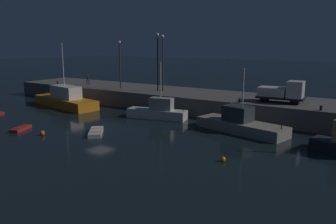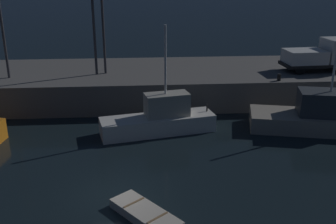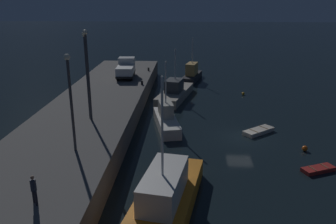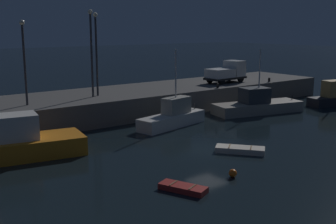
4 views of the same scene
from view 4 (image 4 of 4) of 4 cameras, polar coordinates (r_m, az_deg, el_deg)
ground_plane at (r=31.66m, az=5.29°, el=-5.06°), size 320.00×320.00×0.00m
pier_quay at (r=43.72m, az=-8.38°, el=1.02°), size 57.60×9.48×2.31m
fishing_trawler_red at (r=52.86m, az=21.63°, el=2.01°), size 7.28×3.53×6.89m
fishing_boat_blue at (r=45.64m, az=11.89°, el=0.95°), size 10.19×5.06×6.67m
fishing_boat_orange at (r=38.63m, az=0.68°, el=-0.60°), size 7.65×3.44×6.96m
dinghy_orange_near at (r=31.22m, az=9.67°, el=-5.02°), size 3.17×3.50×0.45m
rowboat_white_mid at (r=23.88m, az=2.02°, el=-10.18°), size 1.96×2.87×0.37m
mooring_buoy_mid at (r=26.17m, az=8.71°, el=-8.14°), size 0.50×0.50×0.50m
lamp_post_west at (r=37.99m, az=-18.79°, el=7.20°), size 0.44×0.44×7.18m
lamp_post_east at (r=40.99m, az=-10.27°, el=8.64°), size 0.44×0.44×8.21m
lamp_post_central at (r=41.58m, az=-9.62°, el=8.52°), size 0.44×0.44×7.96m
utility_truck at (r=51.69m, az=7.94°, el=5.32°), size 5.47×2.58×2.58m
bollard_west at (r=46.93m, az=6.69°, el=3.53°), size 0.28×0.28×0.52m
bollard_central at (r=53.41m, az=13.45°, el=4.24°), size 0.28×0.28×0.50m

